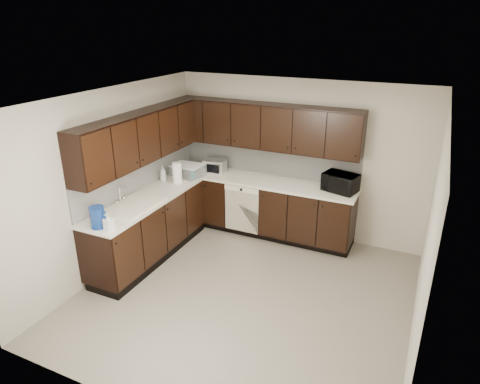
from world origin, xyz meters
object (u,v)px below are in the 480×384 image
object	(u,v)px
sink	(133,210)
blue_pitcher	(97,217)
toaster_oven	(215,166)
storage_bin	(187,170)
microwave	(340,182)

from	to	relation	value
sink	blue_pitcher	xyz separation A→B (m)	(0.02, -0.69, 0.20)
toaster_oven	blue_pitcher	world-z (taller)	blue_pitcher
sink	storage_bin	size ratio (longest dim) A/B	1.77
sink	microwave	distance (m)	2.99
microwave	blue_pitcher	distance (m)	3.42
microwave	toaster_oven	bearing A→B (deg)	-164.65
microwave	blue_pitcher	bearing A→B (deg)	-120.58
toaster_oven	sink	bearing A→B (deg)	-110.03
blue_pitcher	microwave	bearing A→B (deg)	51.47
sink	toaster_oven	distance (m)	1.75
storage_bin	sink	bearing A→B (deg)	-91.66
sink	microwave	size ratio (longest dim) A/B	1.68
storage_bin	microwave	bearing A→B (deg)	8.93
sink	storage_bin	xyz separation A→B (m)	(0.04, 1.36, 0.15)
sink	toaster_oven	size ratio (longest dim) A/B	2.37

